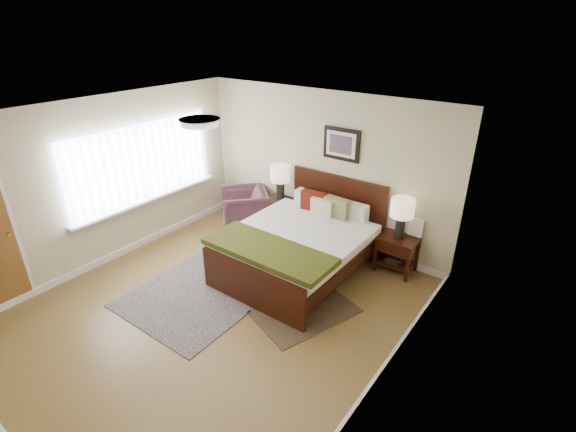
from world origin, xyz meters
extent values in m
plane|color=brown|center=(0.00, 0.00, 0.00)|extent=(5.00, 5.00, 0.00)
cube|color=#C6B790|center=(0.00, 2.50, 1.25)|extent=(4.50, 0.04, 2.50)
cube|color=#C6B790|center=(-2.25, 0.00, 1.25)|extent=(0.04, 5.00, 2.50)
cube|color=#C6B790|center=(2.25, 0.00, 1.25)|extent=(0.04, 5.00, 2.50)
cube|color=white|center=(0.00, 0.00, 2.50)|extent=(4.50, 5.00, 0.02)
cube|color=silver|center=(-2.23, 0.70, 1.40)|extent=(0.02, 2.72, 1.32)
cube|color=silver|center=(-2.21, 0.70, 1.40)|extent=(0.01, 2.60, 1.20)
cube|color=silver|center=(-2.18, 0.70, 0.77)|extent=(0.10, 2.72, 0.04)
cylinder|color=#999999|center=(-2.20, -1.37, 1.00)|extent=(0.04, 0.04, 0.04)
cylinder|color=white|center=(0.00, 0.00, 2.46)|extent=(0.40, 0.40, 0.07)
cylinder|color=beige|center=(0.00, 0.00, 2.50)|extent=(0.44, 0.44, 0.01)
cube|color=#321207|center=(0.35, 2.46, 0.62)|extent=(1.70, 0.06, 1.19)
cube|color=#321207|center=(0.35, 0.31, 0.32)|extent=(1.70, 0.06, 0.59)
cube|color=#321207|center=(-0.46, 1.38, 0.34)|extent=(0.06, 2.13, 0.19)
cube|color=#321207|center=(1.16, 1.38, 0.34)|extent=(0.06, 2.13, 0.19)
cube|color=silver|center=(0.35, 1.38, 0.48)|extent=(1.60, 2.11, 0.23)
cube|color=silver|center=(0.35, 1.28, 0.64)|extent=(1.78, 1.88, 0.11)
cube|color=#454514|center=(0.35, 0.67, 0.69)|extent=(1.82, 0.70, 0.07)
cube|color=silver|center=(-0.02, 2.22, 0.79)|extent=(0.53, 0.18, 0.28)
cube|color=silver|center=(0.72, 2.22, 0.79)|extent=(0.53, 0.18, 0.28)
cube|color=#4F1309|center=(0.12, 2.10, 0.83)|extent=(0.41, 0.17, 0.34)
cube|color=olive|center=(0.54, 2.10, 0.83)|extent=(0.41, 0.16, 0.34)
cube|color=beige|center=(0.33, 2.02, 0.81)|extent=(0.36, 0.13, 0.30)
cube|color=black|center=(0.35, 2.48, 1.72)|extent=(0.62, 0.03, 0.50)
cube|color=silver|center=(0.35, 2.46, 1.72)|extent=(0.50, 0.01, 0.38)
cube|color=#A52D23|center=(0.35, 2.44, 1.72)|extent=(0.38, 0.01, 0.28)
cube|color=#321207|center=(-0.68, 2.27, 0.57)|extent=(0.50, 0.45, 0.05)
cube|color=#321207|center=(-0.90, 2.07, 0.28)|extent=(0.05, 0.05, 0.55)
cube|color=#321207|center=(-0.46, 2.07, 0.28)|extent=(0.05, 0.05, 0.55)
cube|color=#321207|center=(-0.90, 2.47, 0.28)|extent=(0.05, 0.05, 0.55)
cube|color=#321207|center=(-0.46, 2.47, 0.28)|extent=(0.05, 0.05, 0.55)
cube|color=#321207|center=(-0.68, 2.06, 0.47)|extent=(0.44, 0.03, 0.14)
cube|color=#321207|center=(1.50, 2.27, 0.53)|extent=(0.56, 0.42, 0.05)
cube|color=#321207|center=(1.25, 2.09, 0.26)|extent=(0.05, 0.05, 0.51)
cube|color=#321207|center=(1.75, 2.09, 0.26)|extent=(0.05, 0.05, 0.51)
cube|color=#321207|center=(1.25, 2.45, 0.26)|extent=(0.05, 0.05, 0.51)
cube|color=#321207|center=(1.75, 2.45, 0.26)|extent=(0.05, 0.05, 0.51)
cube|color=#321207|center=(1.50, 2.07, 0.43)|extent=(0.50, 0.03, 0.14)
cube|color=#321207|center=(1.50, 2.27, 0.14)|extent=(0.50, 0.36, 0.03)
cube|color=black|center=(1.50, 2.27, 0.17)|extent=(0.21, 0.26, 0.03)
cube|color=black|center=(1.50, 2.27, 0.20)|extent=(0.21, 0.26, 0.03)
cube|color=black|center=(1.50, 2.27, 0.24)|extent=(0.21, 0.26, 0.03)
cylinder|color=black|center=(-0.68, 2.27, 0.76)|extent=(0.14, 0.14, 0.32)
cylinder|color=black|center=(-0.68, 2.27, 0.94)|extent=(0.02, 0.02, 0.06)
cylinder|color=beige|center=(-0.68, 2.27, 1.08)|extent=(0.34, 0.34, 0.26)
cylinder|color=black|center=(1.50, 2.27, 0.72)|extent=(0.14, 0.14, 0.32)
cylinder|color=black|center=(1.50, 2.27, 0.90)|extent=(0.02, 0.02, 0.06)
cylinder|color=beige|center=(1.50, 2.27, 1.04)|extent=(0.34, 0.34, 0.26)
imported|color=brown|center=(-1.28, 2.00, 0.36)|extent=(1.11, 1.11, 0.73)
cube|color=#0B0B38|center=(-0.42, 0.31, 0.01)|extent=(1.68, 2.35, 0.01)
cube|color=black|center=(0.97, 0.64, 0.01)|extent=(1.22, 1.49, 0.01)
camera|label=1|loc=(3.39, -2.99, 3.48)|focal=26.00mm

